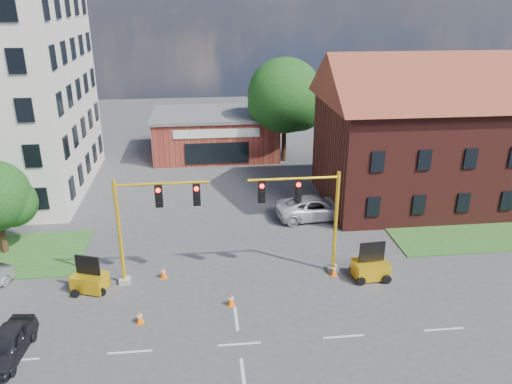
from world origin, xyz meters
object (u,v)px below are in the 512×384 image
at_px(pickup_white, 316,207).
at_px(sedan_dark, 7,344).
at_px(signal_mast_east, 308,211).
at_px(trailer_west, 90,280).
at_px(signal_mast_west, 149,219).
at_px(trailer_east, 371,268).

xyz_separation_m(pickup_white, sedan_dark, (-17.01, -13.22, -0.14)).
distance_m(pickup_white, sedan_dark, 21.54).
relative_size(signal_mast_east, trailer_west, 2.97).
bearing_deg(signal_mast_west, sedan_dark, -136.49).
xyz_separation_m(signal_mast_east, pickup_white, (2.30, 7.52, -3.11)).
xyz_separation_m(trailer_east, sedan_dark, (-18.27, -4.68, -0.02)).
relative_size(pickup_white, sedan_dark, 1.49).
bearing_deg(signal_mast_west, signal_mast_east, 0.00).
bearing_deg(pickup_white, sedan_dark, 123.28).
xyz_separation_m(signal_mast_west, sedan_dark, (-6.00, -5.69, -3.26)).
relative_size(signal_mast_west, pickup_white, 1.07).
distance_m(signal_mast_west, sedan_dark, 8.89).
bearing_deg(signal_mast_east, trailer_east, -15.93).
height_order(signal_mast_west, sedan_dark, signal_mast_west).
bearing_deg(trailer_west, pickup_white, 49.11).
height_order(signal_mast_west, pickup_white, signal_mast_west).
bearing_deg(sedan_dark, pickup_white, 42.68).
distance_m(trailer_west, pickup_white, 16.53).
bearing_deg(pickup_white, signal_mast_east, 158.45).
bearing_deg(pickup_white, trailer_east, -176.16).
relative_size(signal_mast_west, trailer_east, 2.84).
bearing_deg(sedan_dark, signal_mast_east, 25.99).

